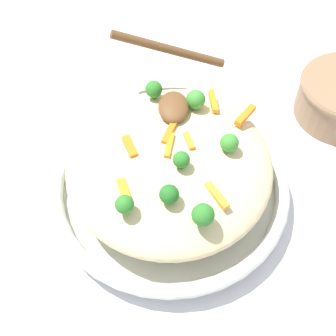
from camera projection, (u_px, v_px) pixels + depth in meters
ground_plane at (168, 196)px, 0.66m from camera, size 2.40×2.40×0.00m
serving_bowl at (168, 187)px, 0.64m from camera, size 0.33×0.33×0.04m
pasta_mound at (168, 164)px, 0.60m from camera, size 0.27×0.27×0.08m
carrot_piece_0 at (128, 146)px, 0.57m from camera, size 0.03×0.02×0.01m
carrot_piece_1 at (166, 145)px, 0.57m from camera, size 0.04×0.01×0.01m
carrot_piece_2 at (188, 141)px, 0.57m from camera, size 0.03×0.01×0.01m
carrot_piece_3 at (165, 132)px, 0.58m from camera, size 0.04×0.02×0.01m
carrot_piece_4 at (244, 115)px, 0.60m from camera, size 0.04×0.03×0.01m
carrot_piece_5 at (212, 101)px, 0.62m from camera, size 0.04×0.01×0.01m
carrot_piece_6 at (122, 190)px, 0.54m from camera, size 0.03×0.02×0.01m
carrot_piece_7 at (216, 195)px, 0.53m from camera, size 0.04×0.03×0.01m
broccoli_floret_0 at (166, 195)px, 0.52m from camera, size 0.02×0.02×0.03m
broccoli_floret_1 at (123, 205)px, 0.51m from camera, size 0.02×0.02×0.03m
broccoli_floret_2 at (228, 144)px, 0.56m from camera, size 0.02×0.02×0.03m
broccoli_floret_3 at (153, 89)px, 0.62m from camera, size 0.02×0.02×0.03m
broccoli_floret_4 at (202, 215)px, 0.50m from camera, size 0.03×0.03×0.03m
broccoli_floret_5 at (180, 160)px, 0.54m from camera, size 0.02×0.02×0.03m
broccoli_floret_6 at (194, 100)px, 0.60m from camera, size 0.03×0.03×0.03m
serving_spoon at (170, 85)px, 0.61m from camera, size 0.12×0.16×0.08m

